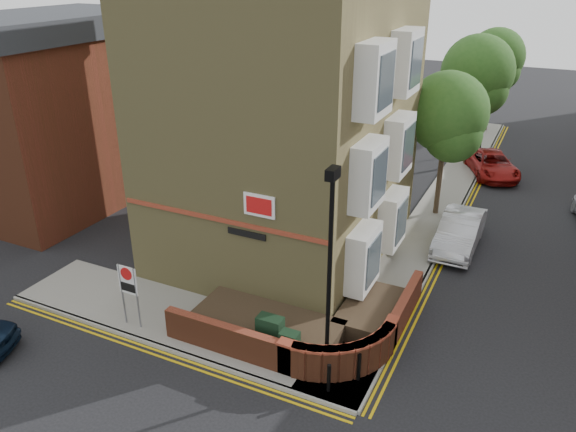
# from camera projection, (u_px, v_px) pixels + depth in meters

# --- Properties ---
(ground) EXTENTS (120.00, 120.00, 0.00)m
(ground) POSITION_uv_depth(u_px,v_px,m) (259.00, 381.00, 16.25)
(ground) COLOR black
(ground) RESTS_ON ground
(pavement_corner) EXTENTS (13.00, 3.00, 0.12)m
(pavement_corner) POSITION_uv_depth(u_px,v_px,m) (189.00, 322.00, 18.84)
(pavement_corner) COLOR gray
(pavement_corner) RESTS_ON ground
(pavement_main) EXTENTS (2.00, 32.00, 0.12)m
(pavement_main) POSITION_uv_depth(u_px,v_px,m) (444.00, 199.00, 28.53)
(pavement_main) COLOR gray
(pavement_main) RESTS_ON ground
(kerb_side) EXTENTS (13.00, 0.15, 0.12)m
(kerb_side) POSITION_uv_depth(u_px,v_px,m) (161.00, 347.00, 17.61)
(kerb_side) COLOR gray
(kerb_side) RESTS_ON ground
(kerb_main_near) EXTENTS (0.15, 32.00, 0.12)m
(kerb_main_near) POSITION_uv_depth(u_px,v_px,m) (464.00, 202.00, 28.13)
(kerb_main_near) COLOR gray
(kerb_main_near) RESTS_ON ground
(yellow_lines_side) EXTENTS (13.00, 0.28, 0.01)m
(yellow_lines_side) POSITION_uv_depth(u_px,v_px,m) (156.00, 353.00, 17.43)
(yellow_lines_side) COLOR gold
(yellow_lines_side) RESTS_ON ground
(yellow_lines_main) EXTENTS (0.28, 32.00, 0.01)m
(yellow_lines_main) POSITION_uv_depth(u_px,v_px,m) (469.00, 204.00, 28.05)
(yellow_lines_main) COLOR gold
(yellow_lines_main) RESTS_ON ground
(corner_building) EXTENTS (8.95, 10.40, 13.60)m
(corner_building) POSITION_uv_depth(u_px,v_px,m) (290.00, 101.00, 21.35)
(corner_building) COLOR olive
(corner_building) RESTS_ON ground
(garden_wall) EXTENTS (6.80, 6.00, 1.20)m
(garden_wall) POSITION_uv_depth(u_px,v_px,m) (296.00, 334.00, 18.30)
(garden_wall) COLOR brown
(garden_wall) RESTS_ON ground
(lamppost) EXTENTS (0.25, 0.50, 6.30)m
(lamppost) POSITION_uv_depth(u_px,v_px,m) (329.00, 275.00, 15.21)
(lamppost) COLOR black
(lamppost) RESTS_ON pavement_corner
(utility_cabinet_large) EXTENTS (0.80, 0.45, 1.20)m
(utility_cabinet_large) POSITION_uv_depth(u_px,v_px,m) (270.00, 334.00, 17.13)
(utility_cabinet_large) COLOR black
(utility_cabinet_large) RESTS_ON pavement_corner
(utility_cabinet_small) EXTENTS (0.55, 0.40, 1.10)m
(utility_cabinet_small) POSITION_uv_depth(u_px,v_px,m) (289.00, 348.00, 16.59)
(utility_cabinet_small) COLOR black
(utility_cabinet_small) RESTS_ON pavement_corner
(bollard_near) EXTENTS (0.11, 0.11, 0.90)m
(bollard_near) POSITION_uv_depth(u_px,v_px,m) (329.00, 378.00, 15.55)
(bollard_near) COLOR black
(bollard_near) RESTS_ON pavement_corner
(bollard_far) EXTENTS (0.11, 0.11, 0.90)m
(bollard_far) POSITION_uv_depth(u_px,v_px,m) (359.00, 367.00, 15.96)
(bollard_far) COLOR black
(bollard_far) RESTS_ON pavement_corner
(zone_sign) EXTENTS (0.72, 0.07, 2.20)m
(zone_sign) POSITION_uv_depth(u_px,v_px,m) (128.00, 285.00, 17.96)
(zone_sign) COLOR slate
(zone_sign) RESTS_ON pavement_corner
(side_building) EXTENTS (6.40, 10.40, 9.00)m
(side_building) POSITION_uv_depth(u_px,v_px,m) (62.00, 111.00, 26.87)
(side_building) COLOR brown
(side_building) RESTS_ON ground
(tree_near) EXTENTS (3.64, 3.65, 6.70)m
(tree_near) POSITION_uv_depth(u_px,v_px,m) (447.00, 118.00, 25.00)
(tree_near) COLOR #382B1E
(tree_near) RESTS_ON pavement_main
(tree_mid) EXTENTS (4.03, 4.03, 7.42)m
(tree_mid) POSITION_uv_depth(u_px,v_px,m) (477.00, 77.00, 31.35)
(tree_mid) COLOR #382B1E
(tree_mid) RESTS_ON pavement_main
(tree_far) EXTENTS (3.81, 3.81, 7.00)m
(tree_far) POSITION_uv_depth(u_px,v_px,m) (495.00, 61.00, 38.01)
(tree_far) COLOR #382B1E
(tree_far) RESTS_ON pavement_main
(traffic_light_assembly) EXTENTS (0.20, 0.16, 4.20)m
(traffic_light_assembly) POSITION_uv_depth(u_px,v_px,m) (486.00, 109.00, 34.61)
(traffic_light_assembly) COLOR black
(traffic_light_assembly) RESTS_ON pavement_main
(silver_car_near) EXTENTS (1.58, 4.48, 1.47)m
(silver_car_near) POSITION_uv_depth(u_px,v_px,m) (460.00, 232.00, 23.55)
(silver_car_near) COLOR #BABBC3
(silver_car_near) RESTS_ON ground
(red_car_main) EXTENTS (3.90, 5.20, 1.31)m
(red_car_main) POSITION_uv_depth(u_px,v_px,m) (492.00, 164.00, 31.63)
(red_car_main) COLOR maroon
(red_car_main) RESTS_ON ground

